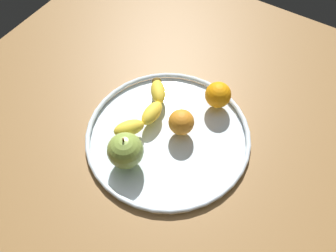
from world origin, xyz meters
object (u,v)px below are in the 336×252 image
Objects in this scene: apple at (125,151)px; fruit_bowl at (168,135)px; orange_center at (181,122)px; banana at (147,109)px; orange_front_right at (218,95)px.

fruit_bowl is at bearing -20.06° from apple.
apple reaches higher than orange_center.
banana is 9.53cm from orange_center.
banana is at bearing 92.08° from orange_center.
apple is 15.00cm from orange_center.
orange_front_right reaches higher than orange_center.
banana is 17.79cm from orange_front_right.
apple is 27.20cm from orange_front_right.
fruit_bowl is 4.46× the size of apple.
orange_front_right is (14.32, -5.58, 4.13)cm from fruit_bowl.
orange_front_right is at bearing -48.09° from banana.
orange_center is (2.55, -2.07, 3.95)cm from fruit_bowl.
orange_front_right is (12.11, -12.96, 1.40)cm from banana.
orange_center is at bearing -39.06° from fruit_bowl.
orange_center is at bearing -24.15° from apple.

